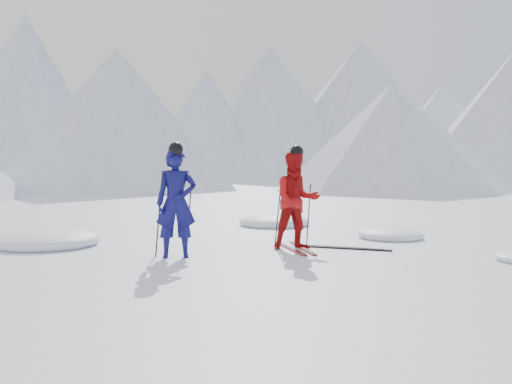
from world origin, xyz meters
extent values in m
plane|color=white|center=(0.00, 0.00, 0.00)|extent=(160.00, 160.00, 0.00)
cone|color=#B2BCD1|center=(-11.51, 40.48, 7.17)|extent=(23.96, 23.96, 14.35)
cone|color=#B2BCD1|center=(-5.08, 51.27, 5.96)|extent=(17.69, 17.69, 11.93)
cone|color=#B2BCD1|center=(4.51, 43.52, 5.42)|extent=(19.63, 19.63, 10.85)
cone|color=#B2BCD1|center=(11.74, 46.25, 7.07)|extent=(23.31, 23.31, 14.15)
cone|color=#B2BCD1|center=(21.49, 44.84, 7.44)|extent=(28.94, 28.94, 14.88)
cone|color=silver|center=(31.93, 45.34, 5.38)|extent=(24.45, 24.45, 10.76)
cone|color=#B2BCD1|center=(12.00, 20.00, 3.25)|extent=(14.00, 14.00, 6.50)
cone|color=#B2BCD1|center=(-4.00, 26.00, 4.50)|extent=(16.00, 16.00, 9.00)
imported|color=#0F0E55|center=(-2.96, -0.11, 0.96)|extent=(0.74, 0.53, 1.92)
imported|color=#A90D0D|center=(-0.62, 0.25, 0.94)|extent=(0.94, 0.74, 1.89)
cylinder|color=black|center=(-3.26, 0.04, 0.64)|extent=(0.13, 0.09, 1.27)
cylinder|color=black|center=(-2.71, 0.14, 0.64)|extent=(0.13, 0.08, 1.27)
cylinder|color=black|center=(-0.92, 0.50, 0.63)|extent=(0.12, 0.10, 1.26)
cylinder|color=black|center=(-0.32, 0.40, 0.63)|extent=(0.12, 0.09, 1.26)
cube|color=black|center=(-0.74, 0.25, 0.01)|extent=(0.10, 1.70, 0.03)
cube|color=black|center=(-0.50, 0.25, 0.01)|extent=(0.20, 1.70, 0.03)
cube|color=black|center=(0.22, 0.14, 0.01)|extent=(1.43, 1.07, 0.03)
cube|color=black|center=(0.32, -0.01, 0.01)|extent=(1.46, 1.03, 0.03)
ellipsoid|color=white|center=(-5.35, 1.92, 0.00)|extent=(2.07, 2.07, 0.45)
ellipsoid|color=white|center=(1.90, 1.20, 0.00)|extent=(1.43, 1.43, 0.32)
ellipsoid|color=white|center=(0.09, 4.22, 0.00)|extent=(1.89, 1.89, 0.42)
camera|label=1|loc=(-3.92, -9.61, 1.65)|focal=38.00mm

